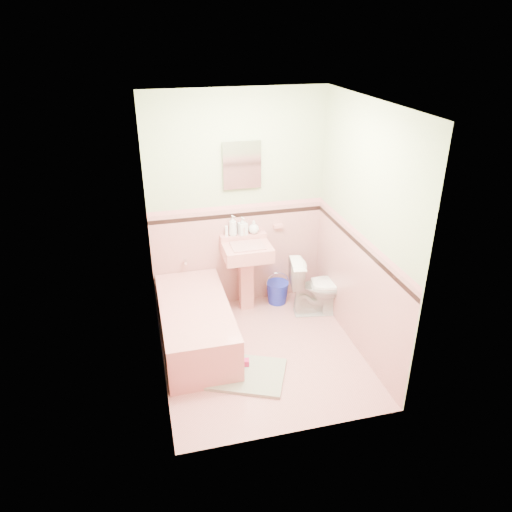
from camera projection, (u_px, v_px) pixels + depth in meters
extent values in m
plane|color=#D7908C|center=(262.00, 353.00, 5.01)|extent=(2.20, 2.20, 0.00)
plane|color=white|center=(264.00, 103.00, 3.92)|extent=(2.20, 2.20, 0.00)
plane|color=beige|center=(237.00, 204.00, 5.42)|extent=(2.50, 0.00, 2.50)
plane|color=beige|center=(302.00, 304.00, 3.51)|extent=(2.50, 0.00, 2.50)
plane|color=beige|center=(153.00, 255.00, 4.24)|extent=(0.00, 2.50, 2.50)
plane|color=beige|center=(362.00, 233.00, 4.69)|extent=(0.00, 2.50, 2.50)
plane|color=#D99692|center=(239.00, 256.00, 5.70)|extent=(2.00, 0.00, 2.00)
plane|color=#D99692|center=(298.00, 374.00, 3.80)|extent=(2.00, 0.00, 2.00)
plane|color=#D99692|center=(160.00, 317.00, 4.53)|extent=(0.00, 2.20, 2.20)
plane|color=#D99692|center=(355.00, 291.00, 4.97)|extent=(0.00, 2.20, 2.20)
plane|color=black|center=(238.00, 215.00, 5.46)|extent=(2.00, 0.00, 2.00)
plane|color=black|center=(300.00, 318.00, 3.58)|extent=(2.00, 0.00, 2.00)
plane|color=black|center=(156.00, 268.00, 4.31)|extent=(0.00, 2.20, 2.20)
plane|color=black|center=(359.00, 245.00, 4.74)|extent=(0.00, 2.20, 2.20)
plane|color=#D78789|center=(238.00, 207.00, 5.42)|extent=(2.00, 0.00, 2.00)
plane|color=#D78789|center=(301.00, 306.00, 3.53)|extent=(2.00, 0.00, 2.00)
plane|color=#D78789|center=(155.00, 258.00, 4.26)|extent=(0.00, 2.20, 2.20)
plane|color=#D78789|center=(360.00, 236.00, 4.69)|extent=(0.00, 2.20, 2.20)
cube|color=tan|center=(196.00, 326.00, 5.06)|extent=(0.70, 1.50, 0.45)
cylinder|color=silver|center=(185.00, 261.00, 5.51)|extent=(0.04, 0.12, 0.04)
cylinder|color=silver|center=(244.00, 231.00, 5.48)|extent=(0.02, 0.02, 0.10)
cube|color=white|center=(242.00, 165.00, 5.21)|extent=(0.36, 0.04, 0.45)
cube|color=tan|center=(278.00, 226.00, 5.62)|extent=(0.11, 0.06, 0.04)
imported|color=#B2B2B2|center=(233.00, 226.00, 5.46)|extent=(0.12, 0.12, 0.24)
imported|color=#B2B2B2|center=(243.00, 226.00, 5.49)|extent=(0.11, 0.11, 0.21)
imported|color=#B2B2B2|center=(254.00, 227.00, 5.53)|extent=(0.15, 0.15, 0.16)
cylinder|color=white|center=(226.00, 231.00, 5.47)|extent=(0.04, 0.04, 0.12)
imported|color=white|center=(319.00, 286.00, 5.58)|extent=(0.72, 0.48, 0.68)
cube|color=gray|center=(241.00, 373.00, 4.70)|extent=(0.99, 0.85, 0.03)
cube|color=#BF1E59|center=(242.00, 362.00, 4.77)|extent=(0.16, 0.10, 0.06)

